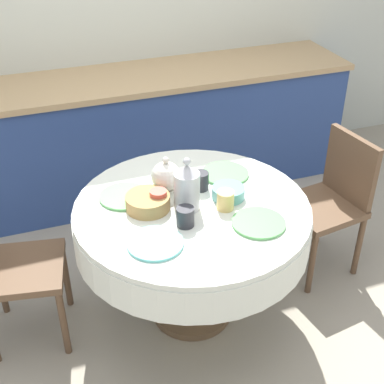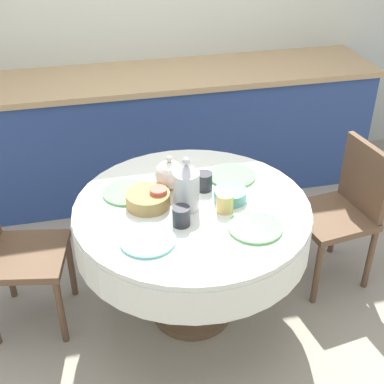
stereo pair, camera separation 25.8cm
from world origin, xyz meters
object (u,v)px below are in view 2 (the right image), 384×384
Objects in this scene: coffee_carafe at (186,187)px; teapot at (170,175)px; chair_left at (344,207)px; chair_right at (10,249)px.

teapot is at bearing 103.81° from coffee_carafe.
coffee_carafe reaches higher than teapot.
teapot reaches higher than chair_left.
coffee_carafe reaches higher than chair_left.
coffee_carafe reaches higher than chair_right.
teapot is at bearing 79.42° from chair_left.
coffee_carafe is (0.88, -0.18, 0.36)m from chair_right.
chair_right is at bearing 168.59° from coffee_carafe.
coffee_carafe is 0.19m from teapot.
coffee_carafe is (-0.95, -0.15, 0.36)m from chair_left.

